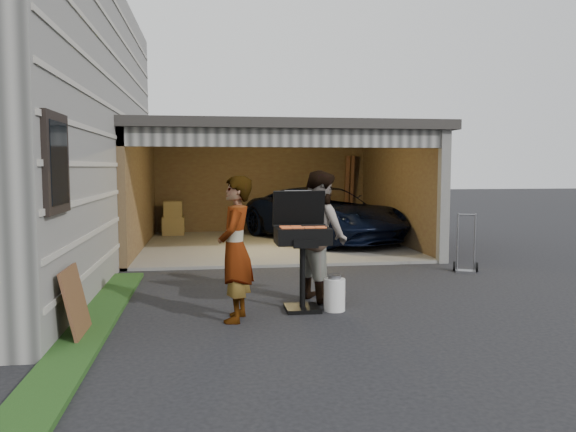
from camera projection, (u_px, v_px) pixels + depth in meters
name	position (u px, v px, depth m)	size (l,w,h in m)	color
ground	(273.00, 315.00, 7.42)	(80.00, 80.00, 0.00)	black
groundcover_strip	(79.00, 344.00, 6.12)	(0.50, 8.00, 0.06)	#193814
garage	(272.00, 171.00, 14.07)	(6.80, 6.30, 2.90)	#605E59
minivan	(323.00, 216.00, 14.47)	(2.29, 4.97, 1.38)	black
woman	(235.00, 249.00, 7.10)	(0.67, 0.44, 1.85)	#A7B8D2
man	(320.00, 235.00, 8.27)	(0.93, 0.72, 1.91)	#441E1A
bbq_grill	(302.00, 240.00, 7.64)	(0.73, 0.64, 1.63)	black
propane_tank	(334.00, 295.00, 7.65)	(0.29, 0.29, 0.44)	white
plywood_panel	(76.00, 303.00, 6.38)	(0.04, 0.75, 0.83)	#53371C
hand_truck	(466.00, 261.00, 10.49)	(0.50, 0.47, 1.10)	slate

